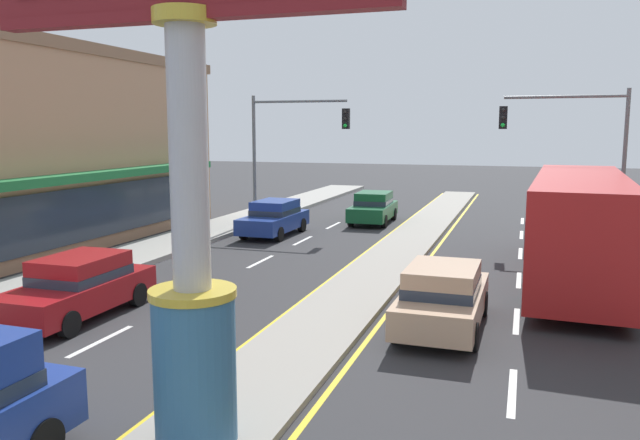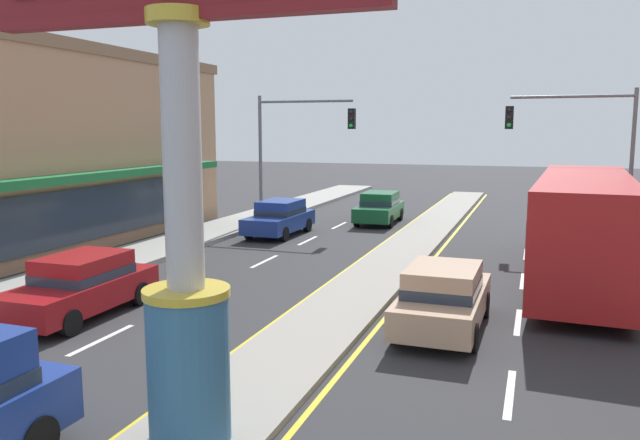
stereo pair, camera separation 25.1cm
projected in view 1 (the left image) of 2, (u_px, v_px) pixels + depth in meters
median_strip at (381, 268)px, 20.78m from camera, size 2.10×52.00×0.14m
sidewalk_left at (113, 262)px, 21.68m from camera, size 2.73×60.00×0.18m
lane_markings at (372, 279)px, 19.52m from camera, size 8.84×52.00×0.01m
district_sign at (189, 187)px, 8.65m from camera, size 6.41×1.24×7.43m
traffic_light_left_side at (288, 137)px, 29.46m from camera, size 4.86×0.46×6.20m
traffic_light_right_side at (577, 139)px, 24.92m from camera, size 4.86×0.46×6.20m
bus_near_right_lane at (579, 221)px, 18.96m from camera, size 3.12×11.32×3.26m
sedan_near_left_lane at (373, 207)px, 31.11m from camera, size 1.95×4.36×1.53m
sedan_mid_left_lane at (443, 296)px, 14.58m from camera, size 1.88×4.32×1.53m
sedan_far_left_oncoming at (274, 217)px, 27.52m from camera, size 1.89×4.33×1.53m
sedan_kerb_right at (79, 286)px, 15.53m from camera, size 1.86×4.31×1.53m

